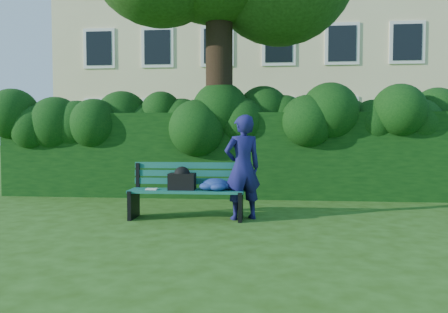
# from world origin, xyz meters

# --- Properties ---
(ground) EXTENTS (80.00, 80.00, 0.00)m
(ground) POSITION_xyz_m (0.00, 0.00, 0.00)
(ground) COLOR #2B4F11
(ground) RESTS_ON ground
(apartment_building) EXTENTS (16.00, 8.08, 12.00)m
(apartment_building) POSITION_xyz_m (-0.00, 13.99, 6.00)
(apartment_building) COLOR beige
(apartment_building) RESTS_ON ground
(hedge) EXTENTS (10.00, 1.00, 1.80)m
(hedge) POSITION_xyz_m (0.00, 2.20, 0.90)
(hedge) COLOR black
(hedge) RESTS_ON ground
(park_bench) EXTENTS (1.84, 0.58, 0.89)m
(park_bench) POSITION_xyz_m (-0.40, -0.38, 0.50)
(park_bench) COLOR #10524A
(park_bench) RESTS_ON ground
(man_reading) EXTENTS (0.72, 0.62, 1.66)m
(man_reading) POSITION_xyz_m (0.39, -0.35, 0.83)
(man_reading) COLOR navy
(man_reading) RESTS_ON ground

